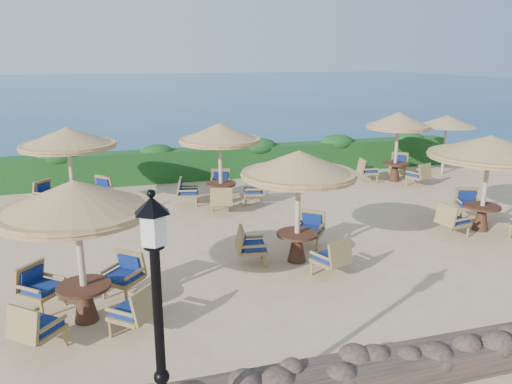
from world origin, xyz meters
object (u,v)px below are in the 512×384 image
lamp_post (160,349)px  extra_parasol (447,121)px  cafe_set_1 (298,184)px  cafe_set_3 (69,154)px  cafe_set_4 (220,151)px  cafe_set_0 (78,228)px  cafe_set_2 (488,160)px  cafe_set_5 (397,135)px

lamp_post → extra_parasol: (12.60, 12.00, 0.62)m
extra_parasol → cafe_set_1: (-8.94, -6.74, -0.30)m
cafe_set_3 → cafe_set_4: same height
extra_parasol → cafe_set_0: cafe_set_0 is taller
extra_parasol → cafe_set_0: 15.91m
cafe_set_2 → cafe_set_0: bearing=-168.6°
extra_parasol → cafe_set_1: cafe_set_1 is taller
cafe_set_0 → cafe_set_2: (10.36, 2.08, 0.20)m
lamp_post → extra_parasol: 17.41m
cafe_set_5 → cafe_set_1: bearing=-135.7°
cafe_set_3 → cafe_set_5: same height
lamp_post → cafe_set_5: 15.33m
cafe_set_2 → cafe_set_5: same height
lamp_post → cafe_set_3: (-1.58, 10.73, 0.28)m
cafe_set_2 → cafe_set_1: bearing=-173.9°
lamp_post → cafe_set_5: lamp_post is taller
cafe_set_0 → cafe_set_2: 10.57m
cafe_set_4 → cafe_set_5: (7.13, 1.19, 0.03)m
cafe_set_2 → cafe_set_5: 5.73m
cafe_set_3 → cafe_set_5: 11.70m
extra_parasol → lamp_post: bearing=-136.4°
extra_parasol → cafe_set_5: (-2.50, -0.46, -0.37)m
cafe_set_0 → cafe_set_5: 13.55m
cafe_set_0 → cafe_set_4: 7.68m
cafe_set_1 → cafe_set_5: bearing=44.3°
cafe_set_5 → cafe_set_3: bearing=-176.0°
cafe_set_1 → cafe_set_4: bearing=97.7°
cafe_set_2 → cafe_set_4: 7.80m
extra_parasol → cafe_set_3: (-14.18, -1.27, -0.34)m
cafe_set_4 → extra_parasol: bearing=9.7°
lamp_post → cafe_set_4: (2.97, 10.35, 0.22)m
lamp_post → cafe_set_2: lamp_post is taller
lamp_post → cafe_set_3: 10.85m
cafe_set_0 → extra_parasol: bearing=31.1°
cafe_set_3 → lamp_post: bearing=-81.6°
cafe_set_2 → cafe_set_4: same height
cafe_set_1 → cafe_set_3: same height
extra_parasol → cafe_set_4: size_ratio=0.83×
cafe_set_1 → cafe_set_4: same height
cafe_set_0 → cafe_set_1: bearing=17.6°
extra_parasol → cafe_set_0: bearing=-148.9°
extra_parasol → cafe_set_3: size_ratio=0.85×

